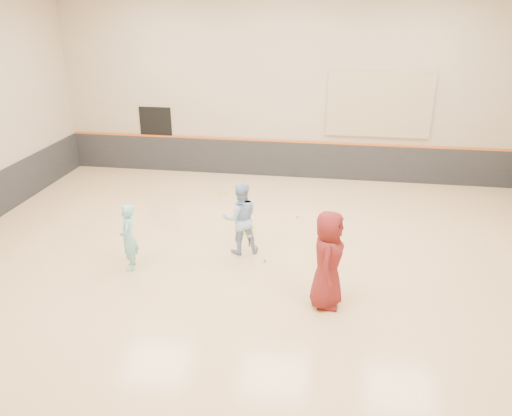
% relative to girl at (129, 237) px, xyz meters
% --- Properties ---
extents(room, '(15.04, 12.04, 6.22)m').
position_rel_girl_xyz_m(room, '(2.82, 0.73, 0.06)').
color(room, tan).
rests_on(room, ground).
extents(wainscot_back, '(14.90, 0.04, 1.20)m').
position_rel_girl_xyz_m(wainscot_back, '(2.82, 6.70, -0.15)').
color(wainscot_back, '#232326').
rests_on(wainscot_back, floor).
extents(accent_stripe, '(14.90, 0.03, 0.06)m').
position_rel_girl_xyz_m(accent_stripe, '(2.82, 6.69, 0.47)').
color(accent_stripe, '#D85914').
rests_on(accent_stripe, wall_back).
extents(acoustic_panel, '(3.20, 0.08, 2.00)m').
position_rel_girl_xyz_m(acoustic_panel, '(5.62, 6.68, 1.75)').
color(acoustic_panel, tan).
rests_on(acoustic_panel, wall_back).
extents(doorway, '(1.10, 0.05, 2.20)m').
position_rel_girl_xyz_m(doorway, '(-1.68, 6.71, 0.35)').
color(doorway, black).
rests_on(doorway, floor).
extents(girl, '(0.49, 0.63, 1.51)m').
position_rel_girl_xyz_m(girl, '(0.00, 0.00, 0.00)').
color(girl, '#76CBCC').
rests_on(girl, floor).
extents(instructor, '(1.01, 0.90, 1.72)m').
position_rel_girl_xyz_m(instructor, '(2.26, 1.14, 0.11)').
color(instructor, '#92B7E2').
rests_on(instructor, floor).
extents(young_man, '(0.71, 1.02, 1.96)m').
position_rel_girl_xyz_m(young_man, '(4.30, -0.76, 0.23)').
color(young_man, maroon).
rests_on(young_man, floor).
extents(held_racket, '(0.43, 0.43, 0.48)m').
position_rel_girl_xyz_m(held_racket, '(2.51, 0.92, -0.09)').
color(held_racket, gold).
rests_on(held_racket, instructor).
extents(spare_racket, '(0.64, 0.64, 0.15)m').
position_rel_girl_xyz_m(spare_racket, '(1.07, 4.69, -0.68)').
color(spare_racket, '#B6C92C').
rests_on(spare_racket, floor).
extents(ball_under_racket, '(0.07, 0.07, 0.07)m').
position_rel_girl_xyz_m(ball_under_racket, '(2.89, 0.73, -0.72)').
color(ball_under_racket, '#B0C62E').
rests_on(ball_under_racket, floor).
extents(ball_in_hand, '(0.07, 0.07, 0.07)m').
position_rel_girl_xyz_m(ball_in_hand, '(4.45, -0.88, 0.42)').
color(ball_in_hand, gold).
rests_on(ball_in_hand, young_man).
extents(ball_beside_spare, '(0.07, 0.07, 0.07)m').
position_rel_girl_xyz_m(ball_beside_spare, '(3.43, 3.31, -0.72)').
color(ball_beside_spare, '#BFD832').
rests_on(ball_beside_spare, floor).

